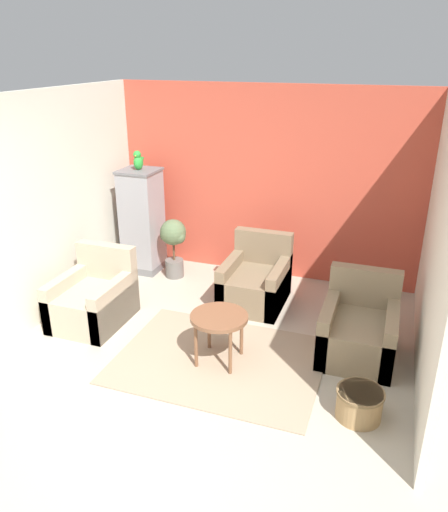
{
  "coord_description": "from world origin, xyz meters",
  "views": [
    {
      "loc": [
        1.62,
        -2.92,
        2.89
      ],
      "look_at": [
        0.0,
        1.63,
        0.88
      ],
      "focal_mm": 35.0,
      "sensor_mm": 36.0,
      "label": 1
    }
  ],
  "objects_px": {
    "coffee_table": "(219,321)",
    "wicker_basket": "(359,403)",
    "birdcage": "(142,221)",
    "potted_plant": "(173,241)",
    "armchair_right": "(359,331)",
    "armchair_middle": "(256,282)",
    "parrot": "(138,161)",
    "armchair_left": "(94,300)"
  },
  "relations": [
    {
      "from": "armchair_right",
      "to": "potted_plant",
      "type": "distance_m",
      "value": 2.78
    },
    {
      "from": "armchair_left",
      "to": "birdcage",
      "type": "height_order",
      "value": "birdcage"
    },
    {
      "from": "birdcage",
      "to": "armchair_left",
      "type": "bearing_deg",
      "value": -84.41
    },
    {
      "from": "coffee_table",
      "to": "armchair_left",
      "type": "distance_m",
      "value": 1.65
    },
    {
      "from": "coffee_table",
      "to": "armchair_middle",
      "type": "height_order",
      "value": "armchair_middle"
    },
    {
      "from": "armchair_middle",
      "to": "wicker_basket",
      "type": "bearing_deg",
      "value": -50.6
    },
    {
      "from": "armchair_middle",
      "to": "coffee_table",
      "type": "bearing_deg",
      "value": -89.31
    },
    {
      "from": "parrot",
      "to": "wicker_basket",
      "type": "height_order",
      "value": "parrot"
    },
    {
      "from": "armchair_right",
      "to": "wicker_basket",
      "type": "height_order",
      "value": "armchair_right"
    },
    {
      "from": "armchair_middle",
      "to": "armchair_right",
      "type": "bearing_deg",
      "value": -29.59
    },
    {
      "from": "armchair_middle",
      "to": "wicker_basket",
      "type": "xyz_separation_m",
      "value": [
        1.41,
        -1.71,
        -0.12
      ]
    },
    {
      "from": "parrot",
      "to": "potted_plant",
      "type": "bearing_deg",
      "value": -8.88
    },
    {
      "from": "potted_plant",
      "to": "armchair_right",
      "type": "bearing_deg",
      "value": -23.12
    },
    {
      "from": "armchair_left",
      "to": "potted_plant",
      "type": "relative_size",
      "value": 1.07
    },
    {
      "from": "armchair_middle",
      "to": "birdcage",
      "type": "distance_m",
      "value": 1.85
    },
    {
      "from": "coffee_table",
      "to": "armchair_left",
      "type": "xyz_separation_m",
      "value": [
        -1.62,
        0.28,
        -0.19
      ]
    },
    {
      "from": "potted_plant",
      "to": "armchair_middle",
      "type": "bearing_deg",
      "value": -15.74
    },
    {
      "from": "armchair_left",
      "to": "parrot",
      "type": "bearing_deg",
      "value": 95.58
    },
    {
      "from": "armchair_left",
      "to": "wicker_basket",
      "type": "relative_size",
      "value": 2.18
    },
    {
      "from": "coffee_table",
      "to": "armchair_left",
      "type": "bearing_deg",
      "value": 170.07
    },
    {
      "from": "parrot",
      "to": "potted_plant",
      "type": "height_order",
      "value": "parrot"
    },
    {
      "from": "coffee_table",
      "to": "wicker_basket",
      "type": "height_order",
      "value": "coffee_table"
    },
    {
      "from": "parrot",
      "to": "wicker_basket",
      "type": "xyz_separation_m",
      "value": [
        3.15,
        -2.14,
        -1.4
      ]
    },
    {
      "from": "coffee_table",
      "to": "armchair_right",
      "type": "height_order",
      "value": "armchair_right"
    },
    {
      "from": "birdcage",
      "to": "wicker_basket",
      "type": "bearing_deg",
      "value": -34.18
    },
    {
      "from": "armchair_right",
      "to": "birdcage",
      "type": "height_order",
      "value": "birdcage"
    },
    {
      "from": "birdcage",
      "to": "parrot",
      "type": "height_order",
      "value": "parrot"
    },
    {
      "from": "armchair_left",
      "to": "armchair_right",
      "type": "bearing_deg",
      "value": 6.27
    },
    {
      "from": "armchair_left",
      "to": "coffee_table",
      "type": "bearing_deg",
      "value": -9.93
    },
    {
      "from": "potted_plant",
      "to": "wicker_basket",
      "type": "distance_m",
      "value": 3.39
    },
    {
      "from": "coffee_table",
      "to": "wicker_basket",
      "type": "xyz_separation_m",
      "value": [
        1.39,
        -0.38,
        -0.31
      ]
    },
    {
      "from": "armchair_middle",
      "to": "parrot",
      "type": "relative_size",
      "value": 3.39
    },
    {
      "from": "parrot",
      "to": "potted_plant",
      "type": "xyz_separation_m",
      "value": [
        0.49,
        -0.08,
        -1.02
      ]
    },
    {
      "from": "coffee_table",
      "to": "armchair_right",
      "type": "distance_m",
      "value": 1.42
    },
    {
      "from": "coffee_table",
      "to": "armchair_left",
      "type": "relative_size",
      "value": 0.65
    },
    {
      "from": "potted_plant",
      "to": "wicker_basket",
      "type": "xyz_separation_m",
      "value": [
        2.66,
        -2.06,
        -0.38
      ]
    },
    {
      "from": "armchair_left",
      "to": "birdcage",
      "type": "distance_m",
      "value": 1.55
    },
    {
      "from": "armchair_right",
      "to": "parrot",
      "type": "bearing_deg",
      "value": 159.03
    },
    {
      "from": "armchair_right",
      "to": "wicker_basket",
      "type": "distance_m",
      "value": 0.99
    },
    {
      "from": "armchair_middle",
      "to": "parrot",
      "type": "bearing_deg",
      "value": 166.16
    },
    {
      "from": "coffee_table",
      "to": "potted_plant",
      "type": "bearing_deg",
      "value": 126.95
    },
    {
      "from": "birdcage",
      "to": "coffee_table",
      "type": "bearing_deg",
      "value": -45.03
    }
  ]
}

